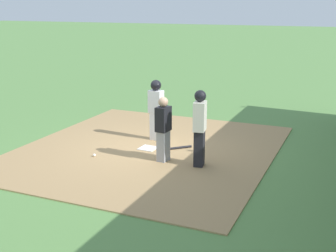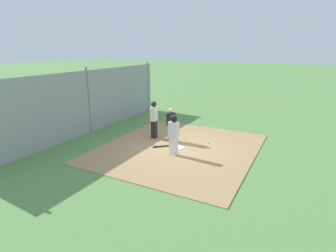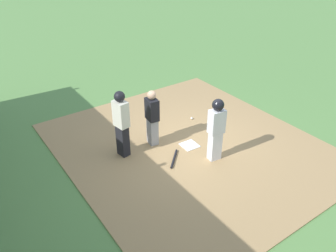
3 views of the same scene
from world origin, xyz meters
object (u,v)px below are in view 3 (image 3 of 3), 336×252
at_px(baseball_bat, 174,159).
at_px(runner, 216,126).
at_px(catcher, 152,117).
at_px(baseball, 192,118).
at_px(umpire, 121,122).
at_px(home_plate, 190,145).

bearing_deg(baseball_bat, runner, -75.90).
bearing_deg(baseball_bat, catcher, 47.02).
xyz_separation_m(runner, baseball_bat, (-0.54, -0.88, -0.95)).
relative_size(runner, baseball_bat, 2.17).
xyz_separation_m(baseball_bat, baseball, (-1.40, 1.69, 0.01)).
bearing_deg(umpire, runner, -48.69).
xyz_separation_m(home_plate, baseball_bat, (0.28, -0.73, 0.02)).
relative_size(catcher, baseball, 21.36).
distance_m(umpire, baseball_bat, 1.63).
height_order(runner, baseball, runner).
bearing_deg(baseball, runner, -22.79).
height_order(catcher, baseball_bat, catcher).
bearing_deg(umpire, baseball, 0.43).
height_order(home_plate, runner, runner).
bearing_deg(home_plate, umpire, -112.22).
relative_size(catcher, baseball_bat, 2.02).
height_order(home_plate, umpire, umpire).
xyz_separation_m(home_plate, catcher, (-0.69, -0.75, 0.81)).
relative_size(umpire, runner, 1.07).
xyz_separation_m(home_plate, runner, (0.83, 0.15, 0.97)).
relative_size(catcher, umpire, 0.87).
distance_m(catcher, umpire, 0.93).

